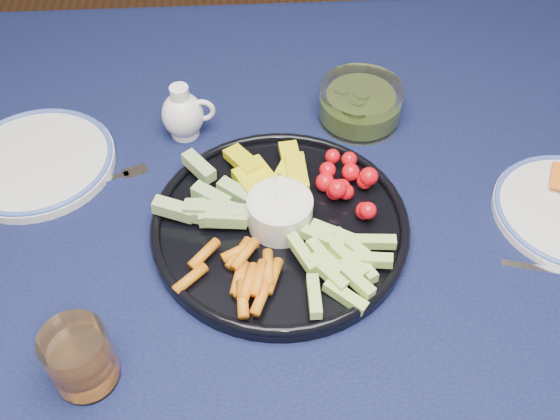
{
  "coord_description": "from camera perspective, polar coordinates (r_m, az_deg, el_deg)",
  "views": [
    {
      "loc": [
        -0.01,
        -0.57,
        1.4
      ],
      "look_at": [
        0.02,
        -0.04,
        0.79
      ],
      "focal_mm": 40.0,
      "sensor_mm": 36.0,
      "label": 1
    }
  ],
  "objects": [
    {
      "name": "dining_table",
      "position": [
        0.93,
        -1.21,
        -3.5
      ],
      "size": [
        1.67,
        1.07,
        0.75
      ],
      "color": "#4B2B19",
      "rests_on": "ground"
    },
    {
      "name": "crudite_platter",
      "position": [
        0.82,
        -0.17,
        -1.04
      ],
      "size": [
        0.34,
        0.34,
        0.11
      ],
      "color": "black",
      "rests_on": "dining_table"
    },
    {
      "name": "creamer_pitcher",
      "position": [
        0.96,
        -8.83,
        8.65
      ],
      "size": [
        0.08,
        0.06,
        0.09
      ],
      "color": "white",
      "rests_on": "dining_table"
    },
    {
      "name": "pickle_bowl",
      "position": [
        0.99,
        7.32,
        9.51
      ],
      "size": [
        0.13,
        0.13,
        0.06
      ],
      "color": "white",
      "rests_on": "dining_table"
    },
    {
      "name": "juice_tumbler",
      "position": [
        0.73,
        -17.71,
        -12.98
      ],
      "size": [
        0.07,
        0.07,
        0.08
      ],
      "color": "white",
      "rests_on": "dining_table"
    },
    {
      "name": "fork_left",
      "position": [
        0.93,
        -16.01,
        2.48
      ],
      "size": [
        0.16,
        0.07,
        0.0
      ],
      "color": "white",
      "rests_on": "dining_table"
    },
    {
      "name": "side_plate_extra",
      "position": [
        0.98,
        -21.38,
        4.17
      ],
      "size": [
        0.23,
        0.23,
        0.02
      ],
      "color": "white",
      "rests_on": "dining_table"
    }
  ]
}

